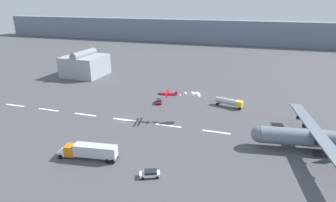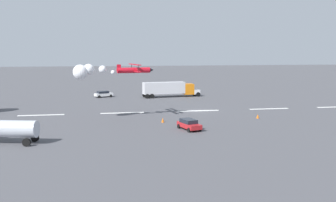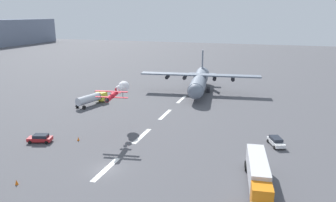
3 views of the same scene
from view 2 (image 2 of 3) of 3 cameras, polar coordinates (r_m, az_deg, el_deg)
ground_plane at (r=72.47m, az=4.53°, el=-1.47°), size 440.00×440.00×0.00m
runway_stripe_2 at (r=84.25m, az=23.75°, el=-0.82°), size 8.00×0.90×0.01m
runway_stripe_3 at (r=77.26m, az=14.87°, el=-1.13°), size 8.00×0.90×0.01m
runway_stripe_4 at (r=72.47m, az=4.53°, el=-1.46°), size 8.00×0.90×0.01m
runway_stripe_5 at (r=70.31m, az=-6.84°, el=-1.77°), size 8.00×0.90×0.01m
runway_stripe_6 at (r=71.02m, az=-18.46°, el=-2.01°), size 8.00×0.90×0.01m
stunt_biplane_red at (r=63.01m, az=-10.65°, el=4.45°), size 13.36×6.31×2.50m
semi_truck_orange at (r=93.52m, az=0.22°, el=1.89°), size 14.44×4.62×3.70m
followme_car_yellow at (r=94.70m, az=-9.64°, el=1.06°), size 4.72×3.31×1.52m
airport_staff_sedan at (r=54.98m, az=3.17°, el=-3.47°), size 2.97×4.65×1.52m
traffic_cone_near at (r=65.89m, az=13.28°, el=-2.22°), size 0.44×0.44×0.75m
traffic_cone_far at (r=60.56m, az=-0.79°, el=-2.86°), size 0.44×0.44×0.75m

